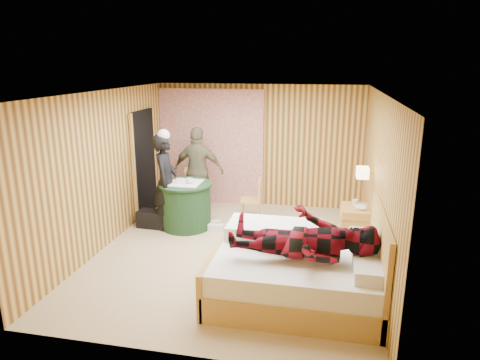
% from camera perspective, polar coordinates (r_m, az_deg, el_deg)
% --- Properties ---
extents(floor, '(4.20, 5.00, 0.01)m').
position_cam_1_polar(floor, '(6.88, -0.91, -9.67)').
color(floor, tan).
rests_on(floor, ground).
extents(ceiling, '(4.20, 5.00, 0.01)m').
position_cam_1_polar(ceiling, '(6.24, -1.01, 11.60)').
color(ceiling, silver).
rests_on(ceiling, wall_back).
extents(wall_back, '(4.20, 0.02, 2.50)m').
position_cam_1_polar(wall_back, '(8.84, 2.56, 4.56)').
color(wall_back, '#D8B353').
rests_on(wall_back, floor).
extents(wall_left, '(0.02, 5.00, 2.50)m').
position_cam_1_polar(wall_left, '(7.19, -17.54, 1.29)').
color(wall_left, '#D8B353').
rests_on(wall_left, floor).
extents(wall_right, '(0.02, 5.00, 2.50)m').
position_cam_1_polar(wall_right, '(6.35, 17.89, -0.57)').
color(wall_right, '#D8B353').
rests_on(wall_right, floor).
extents(curtain, '(2.20, 0.08, 2.40)m').
position_cam_1_polar(curtain, '(8.99, -3.84, 4.41)').
color(curtain, beige).
rests_on(curtain, floor).
extents(doorway, '(0.06, 0.90, 2.05)m').
position_cam_1_polar(doorway, '(8.44, -12.64, 2.10)').
color(doorway, black).
rests_on(doorway, floor).
extents(wall_lamp, '(0.26, 0.24, 0.16)m').
position_cam_1_polar(wall_lamp, '(6.75, 16.06, 0.96)').
color(wall_lamp, gold).
rests_on(wall_lamp, wall_right).
extents(bed, '(2.18, 1.72, 1.18)m').
position_cam_1_polar(bed, '(5.65, 8.06, -11.88)').
color(bed, '#E5AD5E').
rests_on(bed, floor).
extents(nightstand, '(0.46, 0.62, 0.60)m').
position_cam_1_polar(nightstand, '(7.43, 14.94, -5.64)').
color(nightstand, '#E5AD5E').
rests_on(nightstand, floor).
extents(round_table, '(0.95, 0.95, 0.85)m').
position_cam_1_polar(round_table, '(7.80, -7.19, -3.30)').
color(round_table, '#1C3E20').
rests_on(round_table, floor).
extents(chair_far, '(0.56, 0.56, 0.93)m').
position_cam_1_polar(chair_far, '(8.45, -5.85, -0.98)').
color(chair_far, '#E5AD5E').
rests_on(chair_far, floor).
extents(chair_near, '(0.41, 0.41, 0.82)m').
position_cam_1_polar(chair_near, '(8.06, 1.95, -2.18)').
color(chair_near, '#E5AD5E').
rests_on(chair_near, floor).
extents(duffel_bag, '(0.56, 0.32, 0.31)m').
position_cam_1_polar(duffel_bag, '(8.00, -11.53, -5.11)').
color(duffel_bag, black).
rests_on(duffel_bag, floor).
extents(sneaker_left, '(0.29, 0.20, 0.12)m').
position_cam_1_polar(sneaker_left, '(7.87, -3.63, -5.88)').
color(sneaker_left, silver).
rests_on(sneaker_left, floor).
extents(sneaker_right, '(0.28, 0.13, 0.12)m').
position_cam_1_polar(sneaker_right, '(7.70, -3.27, -6.37)').
color(sneaker_right, silver).
rests_on(sneaker_right, floor).
extents(woman_standing, '(0.51, 0.69, 1.73)m').
position_cam_1_polar(woman_standing, '(7.71, -9.88, -0.26)').
color(woman_standing, black).
rests_on(woman_standing, floor).
extents(man_at_table, '(1.01, 0.43, 1.72)m').
position_cam_1_polar(man_at_table, '(8.41, -5.57, 1.23)').
color(man_at_table, brown).
rests_on(man_at_table, floor).
extents(man_on_bed, '(0.86, 0.67, 1.77)m').
position_cam_1_polar(man_on_bed, '(5.16, 8.53, -6.35)').
color(man_on_bed, maroon).
rests_on(man_on_bed, bed).
extents(book_lower, '(0.20, 0.25, 0.02)m').
position_cam_1_polar(book_lower, '(7.28, 15.12, -3.57)').
color(book_lower, silver).
rests_on(book_lower, nightstand).
extents(book_upper, '(0.17, 0.23, 0.02)m').
position_cam_1_polar(book_upper, '(7.28, 15.13, -3.43)').
color(book_upper, silver).
rests_on(book_upper, nightstand).
extents(cup_nightstand, '(0.12, 0.12, 0.09)m').
position_cam_1_polar(cup_nightstand, '(7.44, 15.07, -2.87)').
color(cup_nightstand, silver).
rests_on(cup_nightstand, nightstand).
extents(cup_table, '(0.15, 0.15, 0.10)m').
position_cam_1_polar(cup_table, '(7.59, -6.72, -0.12)').
color(cup_table, silver).
rests_on(cup_table, round_table).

